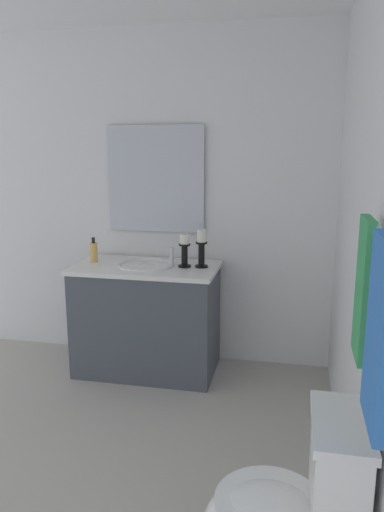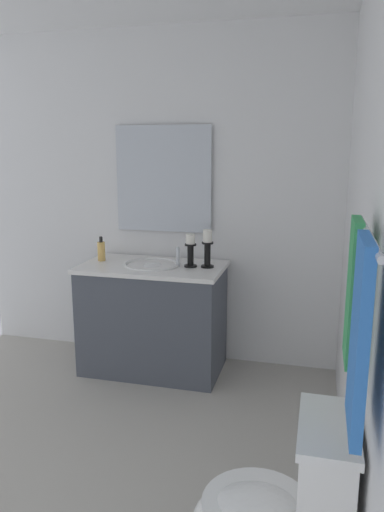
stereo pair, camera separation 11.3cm
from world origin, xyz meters
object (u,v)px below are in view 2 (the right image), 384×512
(sink_basin, at_px, (153,270))
(towel_near_vanity, at_px, (353,291))
(candle_holder_short, at_px, (191,250))
(mirror, at_px, (163,179))
(towel_center, at_px, (360,337))
(vanity_cabinet, at_px, (153,318))
(towel_bar, at_px, (368,234))
(soap_bottle, at_px, (101,251))
(candle_holder_tall, at_px, (207,248))

(sink_basin, bearing_deg, towel_near_vanity, 37.36)
(sink_basin, bearing_deg, candle_holder_short, 93.73)
(mirror, relative_size, towel_center, 1.49)
(vanity_cabinet, relative_size, towel_bar, 1.53)
(towel_bar, bearing_deg, towel_center, -6.11)
(vanity_cabinet, relative_size, towel_center, 1.97)
(mirror, relative_size, towel_near_vanity, 1.65)
(towel_bar, bearing_deg, mirror, -148.67)
(mirror, relative_size, soap_bottle, 4.32)
(mirror, distance_m, towel_bar, 2.44)
(mirror, distance_m, candle_holder_short, 0.60)
(towel_bar, height_order, towel_center, towel_center)
(soap_bottle, bearing_deg, candle_holder_short, 88.28)
(vanity_cabinet, distance_m, towel_near_vanity, 2.20)
(sink_basin, bearing_deg, towel_center, 32.36)
(mirror, relative_size, candle_holder_short, 3.35)
(mirror, xyz_separation_m, candle_holder_tall, (0.24, 0.39, -0.45))
(candle_holder_short, height_order, towel_center, towel_center)
(sink_basin, distance_m, towel_bar, 2.29)
(sink_basin, xyz_separation_m, towel_near_vanity, (1.64, 1.25, 0.41))
(candle_holder_short, relative_size, soap_bottle, 1.29)
(mirror, bearing_deg, candle_holder_tall, 58.17)
(vanity_cabinet, bearing_deg, mirror, 179.99)
(towel_near_vanity, bearing_deg, towel_bar, 6.11)
(sink_basin, bearing_deg, towel_bar, 35.09)
(vanity_cabinet, distance_m, towel_bar, 2.42)
(soap_bottle, xyz_separation_m, towel_near_vanity, (1.68, 1.66, 0.29))
(towel_bar, bearing_deg, towel_near_vanity, -173.89)
(vanity_cabinet, height_order, towel_center, towel_center)
(candle_holder_tall, distance_m, towel_near_vanity, 1.90)
(sink_basin, height_order, towel_bar, towel_bar)
(sink_basin, relative_size, towel_center, 0.77)
(vanity_cabinet, relative_size, candle_holder_tall, 3.87)
(towel_bar, relative_size, towel_center, 1.29)
(sink_basin, relative_size, towel_near_vanity, 0.85)
(soap_bottle, height_order, towel_center, towel_center)
(sink_basin, xyz_separation_m, candle_holder_short, (-0.02, 0.28, 0.16))
(towel_center, bearing_deg, sink_basin, -147.64)
(candle_holder_tall, bearing_deg, soap_bottle, -90.21)
(soap_bottle, distance_m, towel_center, 2.62)
(sink_basin, distance_m, towel_near_vanity, 2.10)
(vanity_cabinet, xyz_separation_m, towel_bar, (1.81, 1.27, 0.98))
(vanity_cabinet, distance_m, candle_holder_short, 0.58)
(vanity_cabinet, distance_m, candle_holder_tall, 0.66)
(vanity_cabinet, relative_size, sink_basin, 2.55)
(candle_holder_tall, bearing_deg, towel_bar, 25.44)
(candle_holder_short, bearing_deg, vanity_cabinet, -86.28)
(sink_basin, height_order, soap_bottle, soap_bottle)
(towel_near_vanity, bearing_deg, candle_holder_short, -149.51)
(sink_basin, relative_size, candle_holder_short, 1.73)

